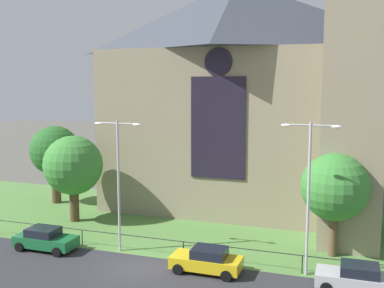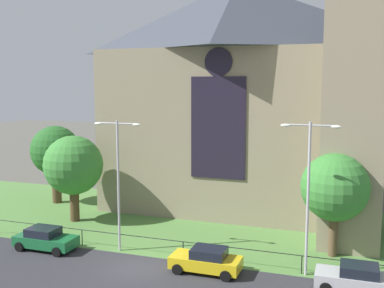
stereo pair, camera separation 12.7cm
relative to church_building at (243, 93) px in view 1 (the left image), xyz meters
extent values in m
plane|color=#56544C|center=(-2.94, -5.89, -10.27)|extent=(160.00, 160.00, 0.00)
cube|color=#2D2D33|center=(-2.94, -17.89, -10.27)|extent=(120.00, 8.00, 0.01)
cube|color=#517F3D|center=(-2.94, -7.89, -10.27)|extent=(120.00, 20.00, 0.01)
cube|color=gray|center=(-0.77, 0.63, -3.27)|extent=(22.00, 12.00, 14.00)
pyramid|color=#383D47|center=(-0.77, 0.63, 6.73)|extent=(22.00, 12.00, 6.00)
cube|color=black|center=(-0.77, -5.42, -2.57)|extent=(4.40, 0.16, 8.00)
cylinder|color=black|center=(-0.77, -5.42, 2.53)|extent=(2.20, 0.15, 2.20)
cube|color=gray|center=(9.23, -7.37, -1.27)|extent=(4.00, 4.00, 18.00)
cylinder|color=black|center=(-0.77, -13.39, -9.17)|extent=(29.99, 0.05, 0.05)
cylinder|color=black|center=(-8.27, -13.39, -9.72)|extent=(0.06, 0.07, 1.10)
cylinder|color=black|center=(-0.77, -13.39, -9.72)|extent=(0.07, 0.07, 1.10)
cylinder|color=black|center=(6.72, -13.39, -9.72)|extent=(0.07, 0.07, 1.10)
cylinder|color=#4C3823|center=(-11.99, -8.56, -8.85)|extent=(0.75, 0.75, 2.84)
sphere|color=#387F33|center=(-11.99, -8.56, -5.64)|extent=(4.78, 4.78, 4.78)
cylinder|color=brown|center=(8.31, -9.80, -8.80)|extent=(0.55, 0.55, 2.95)
sphere|color=#387F33|center=(8.31, -9.80, -5.68)|extent=(4.38, 4.38, 4.38)
cylinder|color=#4C3823|center=(-16.86, -4.04, -8.65)|extent=(0.85, 0.85, 3.25)
sphere|color=#235B23|center=(-16.86, -4.04, -5.30)|extent=(4.57, 4.57, 4.57)
cylinder|color=#B2B2B7|center=(-5.29, -13.49, -5.87)|extent=(0.16, 0.16, 8.81)
cylinder|color=#B2B2B7|center=(-5.99, -13.49, -1.66)|extent=(1.40, 0.10, 0.10)
cylinder|color=#B2B2B7|center=(-4.59, -13.49, -1.66)|extent=(1.40, 0.10, 0.10)
ellipsoid|color=white|center=(-6.69, -13.49, -1.71)|extent=(0.57, 0.26, 0.20)
ellipsoid|color=white|center=(-3.89, -13.49, -1.71)|extent=(0.57, 0.26, 0.20)
cylinder|color=#B2B2B7|center=(6.96, -13.49, -5.74)|extent=(0.16, 0.16, 9.07)
cylinder|color=#B2B2B7|center=(6.26, -13.49, -1.41)|extent=(1.40, 0.10, 0.10)
cylinder|color=#B2B2B7|center=(7.66, -13.49, -1.41)|extent=(1.40, 0.10, 0.10)
ellipsoid|color=white|center=(5.56, -13.49, -1.46)|extent=(0.57, 0.26, 0.20)
ellipsoid|color=white|center=(8.36, -13.49, -1.46)|extent=(0.57, 0.26, 0.20)
cube|color=#196033|center=(-10.10, -14.95, -9.66)|extent=(4.20, 1.80, 0.70)
cube|color=black|center=(-10.30, -14.95, -9.04)|extent=(2.00, 1.60, 0.55)
cylinder|color=black|center=(-8.63, -14.05, -9.95)|extent=(0.64, 0.22, 0.64)
cylinder|color=black|center=(-8.63, -15.85, -9.95)|extent=(0.64, 0.22, 0.64)
cylinder|color=black|center=(-11.57, -14.05, -9.95)|extent=(0.64, 0.22, 0.64)
cylinder|color=black|center=(-11.57, -15.85, -9.95)|extent=(0.64, 0.22, 0.64)
cube|color=gold|center=(1.28, -15.04, -9.66)|extent=(4.20, 1.81, 0.70)
cube|color=black|center=(1.48, -15.04, -9.04)|extent=(2.00, 1.60, 0.55)
cylinder|color=black|center=(-0.20, -15.94, -9.95)|extent=(0.64, 0.22, 0.64)
cylinder|color=black|center=(-0.19, -14.14, -9.95)|extent=(0.64, 0.22, 0.64)
cylinder|color=black|center=(2.74, -15.94, -9.95)|extent=(0.64, 0.22, 0.64)
cylinder|color=black|center=(2.75, -14.14, -9.95)|extent=(0.64, 0.22, 0.64)
cube|color=#B7B7BC|center=(9.71, -14.82, -9.66)|extent=(4.21, 1.83, 0.70)
cube|color=black|center=(9.91, -14.82, -9.04)|extent=(2.01, 1.61, 0.55)
cylinder|color=black|center=(8.24, -15.73, -9.95)|extent=(0.64, 0.22, 0.64)
cylinder|color=black|center=(8.23, -13.93, -9.95)|extent=(0.64, 0.22, 0.64)
cylinder|color=black|center=(11.17, -13.91, -9.95)|extent=(0.64, 0.22, 0.64)
camera|label=1|loc=(9.22, -40.80, 1.06)|focal=44.12mm
camera|label=2|loc=(9.34, -40.76, 1.06)|focal=44.12mm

